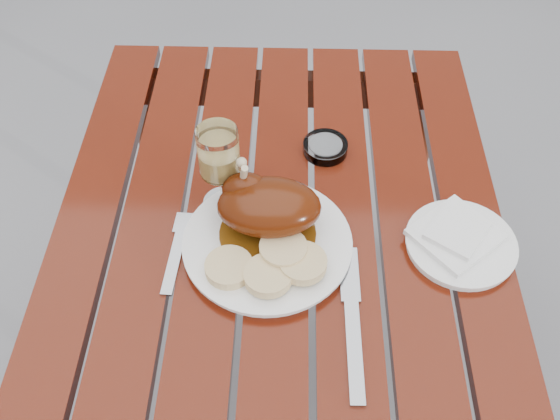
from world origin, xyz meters
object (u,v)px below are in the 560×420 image
(wine_glass, at_px, (220,170))
(side_plate, at_px, (461,244))
(table, at_px, (278,359))
(dinner_plate, at_px, (267,244))
(ashtray, at_px, (325,147))

(wine_glass, distance_m, side_plate, 0.43)
(table, height_order, side_plate, side_plate)
(table, relative_size, dinner_plate, 4.12)
(dinner_plate, distance_m, ashtray, 0.26)
(table, bearing_deg, wine_glass, 130.52)
(wine_glass, height_order, ashtray, wine_glass)
(side_plate, bearing_deg, ashtray, 135.02)
(table, relative_size, side_plate, 6.28)
(dinner_plate, xyz_separation_m, wine_glass, (-0.08, 0.10, 0.08))
(side_plate, bearing_deg, dinner_plate, -178.18)
(table, height_order, wine_glass, wine_glass)
(side_plate, bearing_deg, wine_glass, 167.96)
(table, height_order, dinner_plate, dinner_plate)
(wine_glass, height_order, side_plate, wine_glass)
(dinner_plate, xyz_separation_m, ashtray, (0.10, 0.24, 0.00))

